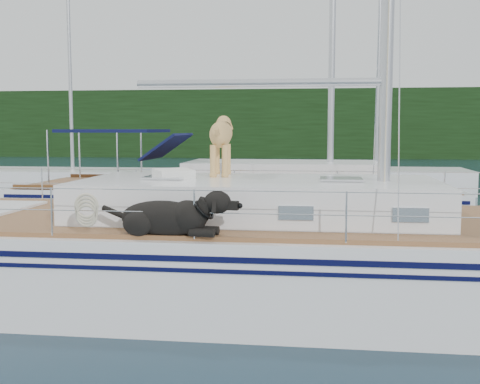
# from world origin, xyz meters

# --- Properties ---
(ground) EXTENTS (120.00, 120.00, 0.00)m
(ground) POSITION_xyz_m (0.00, 0.00, 0.00)
(ground) COLOR black
(ground) RESTS_ON ground
(tree_line) EXTENTS (90.00, 3.00, 6.00)m
(tree_line) POSITION_xyz_m (0.00, 45.00, 3.00)
(tree_line) COLOR black
(tree_line) RESTS_ON ground
(shore_bank) EXTENTS (92.00, 1.00, 1.20)m
(shore_bank) POSITION_xyz_m (0.00, 46.20, 0.60)
(shore_bank) COLOR #595147
(shore_bank) RESTS_ON ground
(main_sailboat) EXTENTS (12.00, 3.83, 14.01)m
(main_sailboat) POSITION_xyz_m (0.09, -0.00, 0.68)
(main_sailboat) COLOR white
(main_sailboat) RESTS_ON ground
(neighbor_sailboat) EXTENTS (11.00, 3.50, 13.30)m
(neighbor_sailboat) POSITION_xyz_m (-0.32, 6.50, 0.63)
(neighbor_sailboat) COLOR white
(neighbor_sailboat) RESTS_ON ground
(bg_boat_west) EXTENTS (8.00, 3.00, 11.65)m
(bg_boat_west) POSITION_xyz_m (-8.00, 14.00, 0.45)
(bg_boat_west) COLOR white
(bg_boat_west) RESTS_ON ground
(bg_boat_center) EXTENTS (7.20, 3.00, 11.65)m
(bg_boat_center) POSITION_xyz_m (4.00, 16.00, 0.45)
(bg_boat_center) COLOR white
(bg_boat_center) RESTS_ON ground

